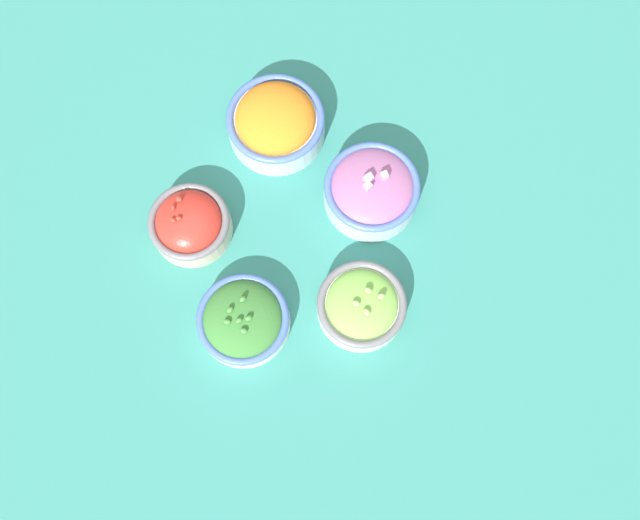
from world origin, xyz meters
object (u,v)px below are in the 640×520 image
object	(u,v)px
bowl_lettuce	(362,305)
bowl_carrots	(276,122)
bowl_cherry_tomatoes	(190,224)
bowl_red_onion	(372,190)
bowl_broccoli	(243,320)

from	to	relation	value
bowl_lettuce	bowl_carrots	distance (m)	0.32
bowl_cherry_tomatoes	bowl_carrots	bearing A→B (deg)	-83.50
bowl_lettuce	bowl_cherry_tomatoes	size ratio (longest dim) A/B	1.06
bowl_lettuce	bowl_red_onion	world-z (taller)	bowl_red_onion
bowl_red_onion	bowl_carrots	bearing A→B (deg)	6.48
bowl_carrots	bowl_broccoli	world-z (taller)	bowl_carrots
bowl_lettuce	bowl_carrots	bearing A→B (deg)	-21.90
bowl_lettuce	bowl_broccoli	distance (m)	0.18
bowl_lettuce	bowl_cherry_tomatoes	world-z (taller)	bowl_cherry_tomatoes
bowl_lettuce	bowl_broccoli	world-z (taller)	bowl_lettuce
bowl_red_onion	bowl_lettuce	bearing A→B (deg)	128.38
bowl_broccoli	bowl_cherry_tomatoes	bearing A→B (deg)	-16.00
bowl_red_onion	bowl_broccoli	distance (m)	0.28
bowl_lettuce	bowl_red_onion	distance (m)	0.18
bowl_cherry_tomatoes	bowl_broccoli	bearing A→B (deg)	164.00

